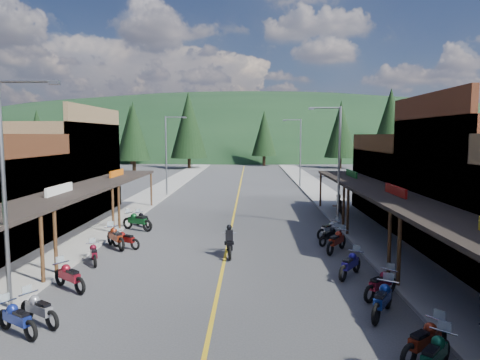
# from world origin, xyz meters

# --- Properties ---
(ground) EXTENTS (220.00, 220.00, 0.00)m
(ground) POSITION_xyz_m (0.00, 0.00, 0.00)
(ground) COLOR #38383A
(ground) RESTS_ON ground
(centerline) EXTENTS (0.15, 90.00, 0.01)m
(centerline) POSITION_xyz_m (0.00, 20.00, 0.01)
(centerline) COLOR gold
(centerline) RESTS_ON ground
(sidewalk_west) EXTENTS (3.40, 94.00, 0.15)m
(sidewalk_west) POSITION_xyz_m (-8.70, 20.00, 0.07)
(sidewalk_west) COLOR gray
(sidewalk_west) RESTS_ON ground
(sidewalk_east) EXTENTS (3.40, 94.00, 0.15)m
(sidewalk_east) POSITION_xyz_m (8.70, 20.00, 0.07)
(sidewalk_east) COLOR gray
(sidewalk_east) RESTS_ON ground
(shop_west_3) EXTENTS (10.90, 10.20, 8.20)m
(shop_west_3) POSITION_xyz_m (-13.78, 11.30, 3.52)
(shop_west_3) COLOR brown
(shop_west_3) RESTS_ON ground
(shop_east_3) EXTENTS (10.90, 10.20, 6.20)m
(shop_east_3) POSITION_xyz_m (13.75, 11.30, 2.53)
(shop_east_3) COLOR #4C2D16
(shop_east_3) RESTS_ON ground
(streetlight_0) EXTENTS (2.16, 0.18, 8.00)m
(streetlight_0) POSITION_xyz_m (-6.95, -6.00, 4.46)
(streetlight_0) COLOR gray
(streetlight_0) RESTS_ON ground
(streetlight_1) EXTENTS (2.16, 0.18, 8.00)m
(streetlight_1) POSITION_xyz_m (-6.95, 22.00, 4.46)
(streetlight_1) COLOR gray
(streetlight_1) RESTS_ON ground
(streetlight_2) EXTENTS (2.16, 0.18, 8.00)m
(streetlight_2) POSITION_xyz_m (6.95, 8.00, 4.46)
(streetlight_2) COLOR gray
(streetlight_2) RESTS_ON ground
(streetlight_3) EXTENTS (2.16, 0.18, 8.00)m
(streetlight_3) POSITION_xyz_m (6.95, 30.00, 4.46)
(streetlight_3) COLOR gray
(streetlight_3) RESTS_ON ground
(ridge_hill) EXTENTS (310.00, 140.00, 60.00)m
(ridge_hill) POSITION_xyz_m (0.00, 135.00, 0.00)
(ridge_hill) COLOR black
(ridge_hill) RESTS_ON ground
(pine_0) EXTENTS (5.04, 5.04, 11.00)m
(pine_0) POSITION_xyz_m (-40.00, 62.00, 6.48)
(pine_0) COLOR black
(pine_0) RESTS_ON ground
(pine_1) EXTENTS (5.88, 5.88, 12.50)m
(pine_1) POSITION_xyz_m (-24.00, 70.00, 7.24)
(pine_1) COLOR black
(pine_1) RESTS_ON ground
(pine_2) EXTENTS (6.72, 6.72, 14.00)m
(pine_2) POSITION_xyz_m (-10.00, 58.00, 7.99)
(pine_2) COLOR black
(pine_2) RESTS_ON ground
(pine_3) EXTENTS (5.04, 5.04, 11.00)m
(pine_3) POSITION_xyz_m (4.00, 66.00, 6.48)
(pine_3) COLOR black
(pine_3) RESTS_ON ground
(pine_4) EXTENTS (5.88, 5.88, 12.50)m
(pine_4) POSITION_xyz_m (18.00, 60.00, 7.24)
(pine_4) COLOR black
(pine_4) RESTS_ON ground
(pine_5) EXTENTS (6.72, 6.72, 14.00)m
(pine_5) POSITION_xyz_m (34.00, 72.00, 7.99)
(pine_5) COLOR black
(pine_5) RESTS_ON ground
(pine_7) EXTENTS (5.88, 5.88, 12.50)m
(pine_7) POSITION_xyz_m (-32.00, 76.00, 7.24)
(pine_7) COLOR black
(pine_7) RESTS_ON ground
(pine_8) EXTENTS (4.48, 4.48, 10.00)m
(pine_8) POSITION_xyz_m (-22.00, 40.00, 5.98)
(pine_8) COLOR black
(pine_8) RESTS_ON ground
(pine_9) EXTENTS (4.93, 4.93, 10.80)m
(pine_9) POSITION_xyz_m (24.00, 45.00, 6.38)
(pine_9) COLOR black
(pine_9) RESTS_ON ground
(pine_10) EXTENTS (5.38, 5.38, 11.60)m
(pine_10) POSITION_xyz_m (-18.00, 50.00, 6.78)
(pine_10) COLOR black
(pine_10) RESTS_ON ground
(pine_11) EXTENTS (5.82, 5.82, 12.40)m
(pine_11) POSITION_xyz_m (20.00, 38.00, 7.19)
(pine_11) COLOR black
(pine_11) RESTS_ON ground
(bike_west_4) EXTENTS (2.07, 1.64, 1.15)m
(bike_west_4) POSITION_xyz_m (-5.88, -7.76, 0.58)
(bike_west_4) COLOR navy
(bike_west_4) RESTS_ON ground
(bike_west_5) EXTENTS (2.06, 1.66, 1.15)m
(bike_west_5) POSITION_xyz_m (-5.56, -7.03, 0.58)
(bike_west_5) COLOR gray
(bike_west_5) RESTS_ON ground
(bike_west_6) EXTENTS (2.12, 1.88, 1.22)m
(bike_west_6) POSITION_xyz_m (-5.90, -3.89, 0.61)
(bike_west_6) COLOR maroon
(bike_west_6) RESTS_ON ground
(bike_west_7) EXTENTS (1.37, 1.98, 1.08)m
(bike_west_7) POSITION_xyz_m (-6.23, -0.39, 0.54)
(bike_west_7) COLOR maroon
(bike_west_7) RESTS_ON ground
(bike_west_8) EXTENTS (1.99, 1.44, 1.09)m
(bike_west_8) POSITION_xyz_m (-5.50, 2.40, 0.54)
(bike_west_8) COLOR maroon
(bike_west_8) RESTS_ON ground
(bike_west_9) EXTENTS (2.04, 2.31, 1.33)m
(bike_west_9) POSITION_xyz_m (-6.06, 2.44, 0.66)
(bike_west_9) COLOR maroon
(bike_west_9) RESTS_ON ground
(bike_west_10) EXTENTS (2.45, 1.75, 1.34)m
(bike_west_10) POSITION_xyz_m (-6.03, 6.81, 0.67)
(bike_west_10) COLOR #0D421B
(bike_west_10) RESTS_ON ground
(bike_west_11) EXTENTS (1.76, 1.86, 1.10)m
(bike_west_11) POSITION_xyz_m (-5.98, 7.98, 0.55)
(bike_west_11) COLOR black
(bike_west_11) RESTS_ON ground
(bike_east_3) EXTENTS (1.93, 2.04, 1.21)m
(bike_east_3) POSITION_xyz_m (5.95, -9.72, 0.60)
(bike_east_3) COLOR #0D412A
(bike_east_3) RESTS_ON ground
(bike_east_4) EXTENTS (2.11, 1.86, 1.21)m
(bike_east_4) POSITION_xyz_m (6.04, -8.92, 0.61)
(bike_east_4) COLOR maroon
(bike_east_4) RESTS_ON ground
(bike_east_5) EXTENTS (1.80, 2.31, 1.28)m
(bike_east_5) POSITION_xyz_m (5.75, -6.09, 0.64)
(bike_east_5) COLOR navy
(bike_east_5) RESTS_ON ground
(bike_east_6) EXTENTS (1.99, 1.91, 1.18)m
(bike_east_6) POSITION_xyz_m (6.19, -4.42, 0.59)
(bike_east_6) COLOR maroon
(bike_east_6) RESTS_ON ground
(bike_east_7) EXTENTS (1.82, 2.18, 1.23)m
(bike_east_7) POSITION_xyz_m (5.60, -2.02, 0.62)
(bike_east_7) COLOR navy
(bike_east_7) RESTS_ON ground
(bike_east_8) EXTENTS (1.90, 2.34, 1.31)m
(bike_east_8) POSITION_xyz_m (5.81, 1.95, 0.66)
(bike_east_8) COLOR maroon
(bike_east_8) RESTS_ON ground
(bike_east_9) EXTENTS (1.84, 1.87, 1.12)m
(bike_east_9) POSITION_xyz_m (5.76, 3.51, 0.56)
(bike_east_9) COLOR black
(bike_east_9) RESTS_ON ground
(bike_east_10) EXTENTS (2.04, 1.85, 1.19)m
(bike_east_10) POSITION_xyz_m (6.00, 4.99, 0.59)
(bike_east_10) COLOR #A3A2A8
(bike_east_10) RESTS_ON ground
(rider_on_bike) EXTENTS (0.89, 2.26, 1.69)m
(rider_on_bike) POSITION_xyz_m (0.21, 1.09, 0.68)
(rider_on_bike) COLOR black
(rider_on_bike) RESTS_ON ground
(pedestrian_east_b) EXTENTS (0.99, 0.76, 1.79)m
(pedestrian_east_b) POSITION_xyz_m (7.54, 10.26, 1.05)
(pedestrian_east_b) COLOR brown
(pedestrian_east_b) RESTS_ON sidewalk_east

